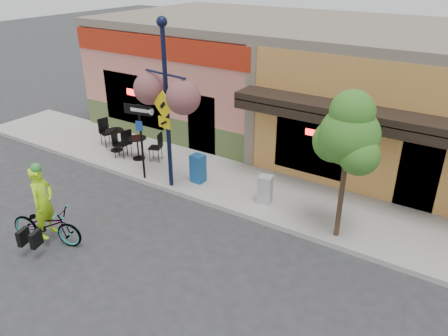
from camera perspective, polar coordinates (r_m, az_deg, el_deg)
name	(u,v)px	position (r m, az deg, el deg)	size (l,w,h in m)	color
ground	(218,221)	(12.28, -0.75, -6.90)	(90.00, 90.00, 0.00)	#2D2D30
sidewalk	(254,190)	(13.71, 3.90, -2.84)	(24.00, 3.00, 0.15)	#9E9B93
curb	(229,210)	(12.63, 0.64, -5.49)	(24.00, 0.12, 0.15)	#A8A59E
building	(326,83)	(17.63, 13.12, 10.73)	(18.20, 8.20, 4.50)	#D17767
bicycle	(47,225)	(12.04, -22.17, -6.88)	(0.68, 1.96, 1.03)	maroon
cyclist_rider	(45,211)	(11.79, -22.37, -5.18)	(0.69, 0.45, 1.89)	#B6FF1A
lamp_post	(167,107)	(12.92, -7.47, 7.85)	(1.63, 0.65, 5.10)	#101532
one_way_sign	(142,142)	(13.97, -10.70, 3.30)	(0.95, 0.21, 2.49)	black
cafe_set_left	(115,137)	(16.57, -14.03, 3.92)	(1.76, 0.88, 1.06)	black
cafe_set_right	(138,145)	(15.68, -11.22, 2.95)	(1.75, 0.88, 1.05)	black
newspaper_box_blue	(198,168)	(13.84, -3.42, -0.05)	(0.41, 0.37, 0.92)	#174E8C
newspaper_box_grey	(265,189)	(12.72, 5.38, -2.80)	(0.39, 0.36, 0.84)	#A7A7A7
street_tree	(345,167)	(10.86, 15.53, 0.12)	(1.52, 1.52, 3.89)	#3D7A26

